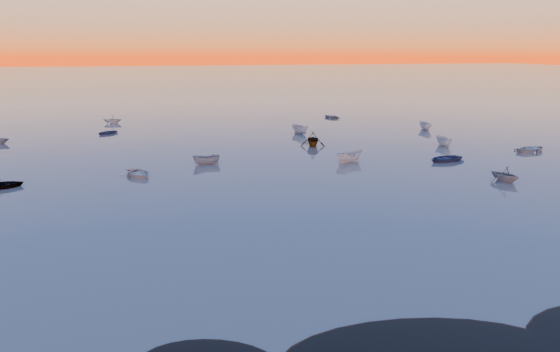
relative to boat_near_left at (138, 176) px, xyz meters
name	(u,v)px	position (x,y,z in m)	size (l,w,h in m)	color
ground	(207,108)	(14.46, 62.79, 0.00)	(600.00, 600.00, 0.00)	slate
moored_fleet	(248,144)	(14.46, 15.79, 0.00)	(124.00, 58.00, 1.20)	silver
boat_near_left	(138,176)	(0.00, 0.00, 0.00)	(4.05, 1.69, 1.01)	silver
boat_near_center	(349,162)	(23.25, 1.21, 0.00)	(3.72, 1.57, 1.29)	silver
boat_near_right	(504,181)	(34.44, -11.15, 0.00)	(3.33, 1.50, 1.16)	slate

